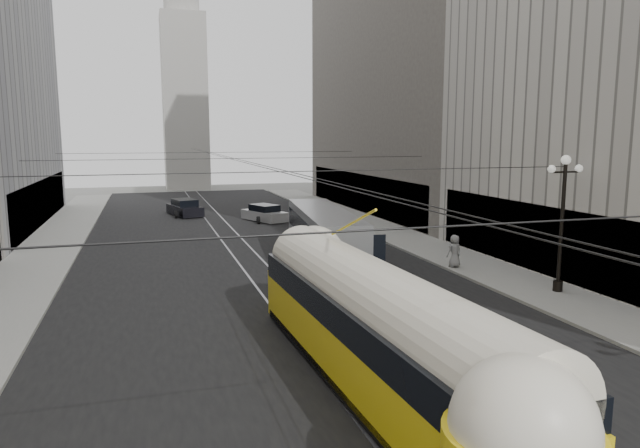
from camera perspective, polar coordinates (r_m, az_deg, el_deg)
road at (r=37.32m, az=-7.85°, el=-2.70°), size 20.00×85.00×0.02m
sidewalk_left at (r=40.78m, az=-25.58°, el=-2.40°), size 4.00×72.00×0.15m
sidewalk_right at (r=44.02m, az=6.99°, el=-0.83°), size 4.00×72.00×0.15m
rail_left at (r=37.21m, az=-8.99°, el=-2.76°), size 0.12×85.00×0.04m
rail_right at (r=37.44m, az=-6.72°, el=-2.64°), size 0.12×85.00×0.04m
building_right_far at (r=58.38m, az=9.81°, el=17.45°), size 12.60×32.60×32.60m
distant_tower at (r=84.17m, az=-13.43°, el=13.71°), size 6.00×6.00×31.36m
lamppost_right_mid at (r=28.59m, az=23.07°, el=0.79°), size 1.86×0.44×6.37m
catenary at (r=35.64m, az=-7.60°, el=6.31°), size 25.00×72.00×0.23m
streetcar at (r=17.04m, az=5.51°, el=-10.16°), size 3.34×17.21×3.78m
city_bus at (r=33.23m, az=0.39°, el=-1.02°), size 4.02×12.56×3.13m
sedan_white_far at (r=50.21m, az=-5.57°, el=1.05°), size 3.60×4.98×1.45m
sedan_dark_far at (r=54.90m, az=-13.37°, el=1.56°), size 3.23×5.28×1.55m
pedestrian_sidewalk_right at (r=32.54m, az=13.30°, el=-2.65°), size 0.97×0.68×1.82m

